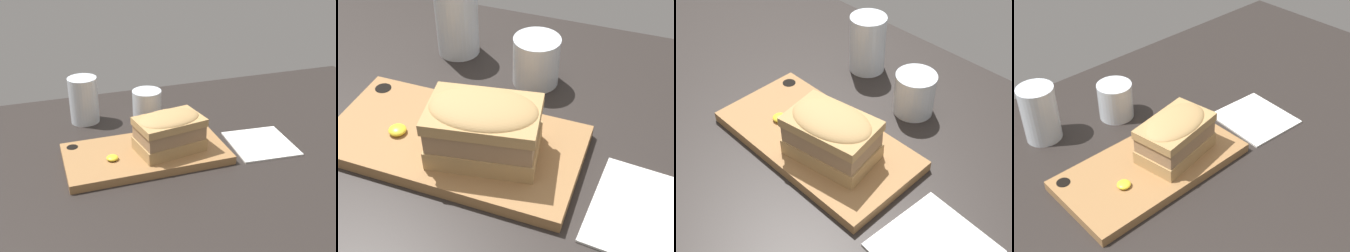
% 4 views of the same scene
% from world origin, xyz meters
% --- Properties ---
extents(dining_table, '(1.50, 0.94, 0.02)m').
position_xyz_m(dining_table, '(0.00, 0.00, 0.01)').
color(dining_table, '#282321').
rests_on(dining_table, ground).
extents(serving_board, '(0.36, 0.18, 0.02)m').
position_xyz_m(serving_board, '(-0.08, 0.06, 0.03)').
color(serving_board, '#9E7042').
rests_on(serving_board, dining_table).
extents(sandwich, '(0.16, 0.11, 0.09)m').
position_xyz_m(sandwich, '(-0.02, 0.04, 0.09)').
color(sandwich, tan).
rests_on(sandwich, serving_board).
extents(mustard_dollop, '(0.03, 0.03, 0.01)m').
position_xyz_m(mustard_dollop, '(-0.15, 0.04, 0.04)').
color(mustard_dollop, yellow).
rests_on(mustard_dollop, serving_board).
extents(water_glass, '(0.07, 0.07, 0.12)m').
position_xyz_m(water_glass, '(-0.17, 0.29, 0.07)').
color(water_glass, silver).
rests_on(water_glass, dining_table).
extents(wine_glass, '(0.08, 0.08, 0.08)m').
position_xyz_m(wine_glass, '(-0.02, 0.25, 0.06)').
color(wine_glass, silver).
rests_on(wine_glass, dining_table).
extents(napkin, '(0.15, 0.16, 0.00)m').
position_xyz_m(napkin, '(0.20, 0.03, 0.02)').
color(napkin, white).
rests_on(napkin, dining_table).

